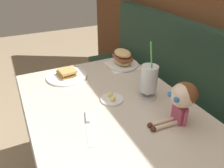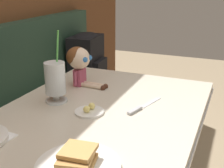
# 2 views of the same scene
# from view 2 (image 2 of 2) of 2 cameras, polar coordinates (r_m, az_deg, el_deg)

# --- Properties ---
(diner_table) EXTENTS (1.11, 0.81, 0.74)m
(diner_table) POSITION_cam_2_polar(r_m,az_deg,el_deg) (1.36, -2.26, -12.53)
(diner_table) COLOR beige
(diner_table) RESTS_ON ground
(toast_plate) EXTENTS (0.25, 0.25, 0.06)m
(toast_plate) POSITION_cam_2_polar(r_m,az_deg,el_deg) (0.91, -6.41, -14.59)
(toast_plate) COLOR white
(toast_plate) RESTS_ON diner_table
(milkshake_glass) EXTENTS (0.10, 0.10, 0.32)m
(milkshake_glass) POSITION_cam_2_polar(r_m,az_deg,el_deg) (1.34, -10.58, 0.74)
(milkshake_glass) COLOR silver
(milkshake_glass) RESTS_ON diner_table
(butter_saucer) EXTENTS (0.12, 0.12, 0.04)m
(butter_saucer) POSITION_cam_2_polar(r_m,az_deg,el_deg) (1.24, -4.27, -5.04)
(butter_saucer) COLOR white
(butter_saucer) RESTS_ON diner_table
(butter_knife) EXTENTS (0.23, 0.08, 0.01)m
(butter_knife) POSITION_cam_2_polar(r_m,az_deg,el_deg) (1.28, 5.14, -4.51)
(butter_knife) COLOR silver
(butter_knife) RESTS_ON diner_table
(seated_doll) EXTENTS (0.12, 0.22, 0.20)m
(seated_doll) POSITION_cam_2_polar(r_m,az_deg,el_deg) (1.53, -6.17, 4.39)
(seated_doll) COLOR #B74C6B
(seated_doll) RESTS_ON diner_table
(backpack) EXTENTS (0.31, 0.26, 0.41)m
(backpack) POSITION_cam_2_polar(r_m,az_deg,el_deg) (2.44, -4.71, 5.00)
(backpack) COLOR black
(backpack) RESTS_ON booth_bench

